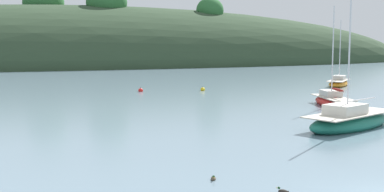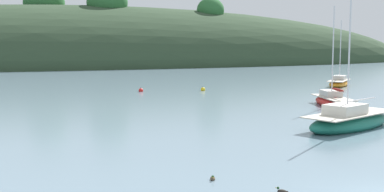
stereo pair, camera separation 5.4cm
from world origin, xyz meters
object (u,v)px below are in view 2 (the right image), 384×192
object	(u,v)px
sailboat_navy_dinghy	(350,121)
sailboat_orange_cutter	(333,101)
duck_lone_right	(213,178)
duck_lead	(282,192)
mooring_buoy_channel	(141,90)
mooring_buoy_inner	(203,90)
sailboat_teal_outer	(339,83)

from	to	relation	value
sailboat_navy_dinghy	sailboat_orange_cutter	bearing A→B (deg)	61.36
sailboat_navy_dinghy	duck_lone_right	distance (m)	13.31
duck_lead	duck_lone_right	xyz separation A→B (m)	(-1.59, 2.20, 0.00)
mooring_buoy_channel	mooring_buoy_inner	xyz separation A→B (m)	(5.93, -1.08, 0.00)
sailboat_teal_outer	duck_lone_right	bearing A→B (deg)	-130.95
sailboat_teal_outer	duck_lead	size ratio (longest dim) A/B	19.53
sailboat_teal_outer	duck_lone_right	xyz separation A→B (m)	(-25.89, -29.83, -0.28)
sailboat_orange_cutter	duck_lone_right	world-z (taller)	sailboat_orange_cutter
sailboat_orange_cutter	mooring_buoy_channel	size ratio (longest dim) A/B	14.19
mooring_buoy_channel	duck_lone_right	bearing A→B (deg)	-98.07
sailboat_orange_cutter	sailboat_teal_outer	bearing A→B (deg)	53.81
mooring_buoy_channel	duck_lone_right	distance (m)	31.02
sailboat_orange_cutter	mooring_buoy_inner	size ratio (longest dim) A/B	14.19
sailboat_orange_cutter	mooring_buoy_inner	world-z (taller)	sailboat_orange_cutter
sailboat_navy_dinghy	mooring_buoy_channel	size ratio (longest dim) A/B	15.52
sailboat_navy_dinghy	mooring_buoy_inner	size ratio (longest dim) A/B	15.52
sailboat_teal_outer	mooring_buoy_inner	bearing A→B (deg)	-179.30
mooring_buoy_channel	duck_lone_right	xyz separation A→B (m)	(-4.35, -30.72, -0.07)
mooring_buoy_channel	duck_lead	distance (m)	33.03
sailboat_teal_outer	duck_lone_right	distance (m)	39.50
sailboat_navy_dinghy	mooring_buoy_channel	bearing A→B (deg)	106.07
sailboat_teal_outer	duck_lead	world-z (taller)	sailboat_teal_outer
sailboat_teal_outer	duck_lone_right	world-z (taller)	sailboat_teal_outer
sailboat_navy_dinghy	duck_lone_right	xyz separation A→B (m)	(-11.07, -7.38, -0.37)
sailboat_navy_dinghy	mooring_buoy_channel	xyz separation A→B (m)	(-6.72, 23.33, -0.30)
sailboat_navy_dinghy	sailboat_orange_cutter	xyz separation A→B (m)	(4.73, 8.66, -0.07)
sailboat_navy_dinghy	duck_lead	distance (m)	13.49
duck_lone_right	mooring_buoy_channel	bearing A→B (deg)	81.93
duck_lead	mooring_buoy_inner	bearing A→B (deg)	74.72
sailboat_orange_cutter	duck_lead	bearing A→B (deg)	-127.93
sailboat_orange_cutter	duck_lone_right	xyz separation A→B (m)	(-15.80, -16.04, -0.30)
sailboat_navy_dinghy	sailboat_teal_outer	xyz separation A→B (m)	(14.81, 22.45, -0.08)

